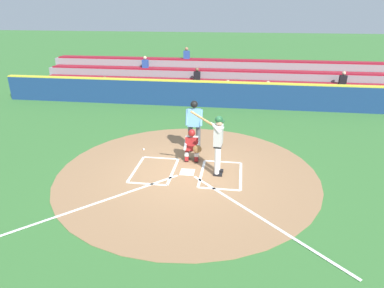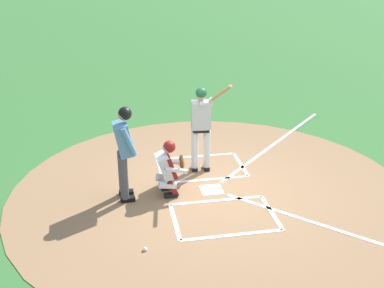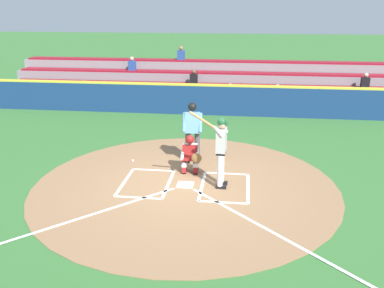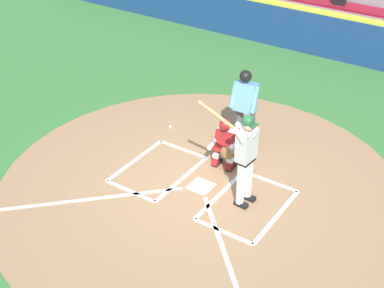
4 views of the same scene
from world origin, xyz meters
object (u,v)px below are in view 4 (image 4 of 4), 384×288
Objects in this scene: catcher at (226,143)px; plate_umpire at (245,104)px; baseball at (170,127)px; batter at (245,154)px.

catcher is 0.61× the size of plate_umpire.
plate_umpire is (0.05, -0.84, 0.49)m from catcher.
baseball is (1.85, -0.65, -0.55)m from catcher.
batter is 1.88× the size of catcher.
batter is 1.31m from catcher.
batter is 1.91m from plate_umpire.
batter reaches higher than baseball.
catcher is at bearing 93.17° from plate_umpire.
catcher is at bearing -42.87° from batter.
plate_umpire reaches higher than baseball.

